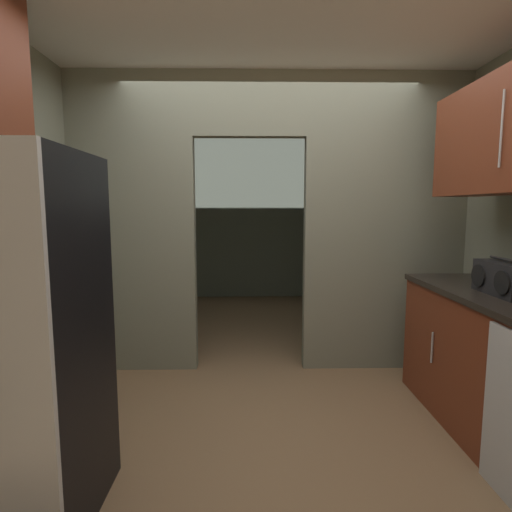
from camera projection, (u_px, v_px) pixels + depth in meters
name	position (u px, v px, depth m)	size (l,w,h in m)	color
ground	(278.00, 442.00, 2.51)	(20.00, 20.00, 0.00)	brown
kitchen_overhead_slab	(277.00, 22.00, 2.55)	(3.86, 6.41, 0.06)	silver
kitchen_partition	(275.00, 217.00, 3.54)	(3.46, 0.12, 2.60)	gray
adjoining_room_shell	(262.00, 219.00, 5.57)	(3.46, 3.03, 2.60)	gray
boombox	(503.00, 279.00, 2.45)	(0.17, 0.41, 0.23)	black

